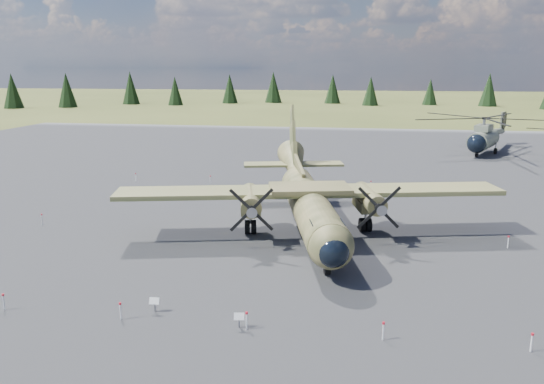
# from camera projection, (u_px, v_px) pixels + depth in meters

# --- Properties ---
(ground) EXTENTS (500.00, 500.00, 0.00)m
(ground) POSITION_uv_depth(u_px,v_px,m) (259.00, 236.00, 37.09)
(ground) COLOR brown
(ground) RESTS_ON ground
(apron) EXTENTS (120.00, 120.00, 0.04)m
(apron) POSITION_uv_depth(u_px,v_px,m) (280.00, 201.00, 46.70)
(apron) COLOR #58585D
(apron) RESTS_ON ground
(transport_plane) EXTENTS (26.53, 23.78, 8.78)m
(transport_plane) POSITION_uv_depth(u_px,v_px,m) (308.00, 197.00, 37.71)
(transport_plane) COLOR #3F4224
(transport_plane) RESTS_ON ground
(helicopter_near) EXTENTS (26.40, 26.40, 5.07)m
(helicopter_near) POSITION_uv_depth(u_px,v_px,m) (485.00, 128.00, 71.28)
(helicopter_near) COLOR slate
(helicopter_near) RESTS_ON ground
(info_placard_left) EXTENTS (0.49, 0.23, 0.75)m
(info_placard_left) POSITION_uv_depth(u_px,v_px,m) (155.00, 302.00, 25.39)
(info_placard_left) COLOR gray
(info_placard_left) RESTS_ON ground
(info_placard_right) EXTENTS (0.49, 0.27, 0.73)m
(info_placard_right) POSITION_uv_depth(u_px,v_px,m) (239.00, 318.00, 23.83)
(info_placard_right) COLOR gray
(info_placard_right) RESTS_ON ground
(barrier_fence) EXTENTS (33.12, 29.62, 0.85)m
(barrier_fence) POSITION_uv_depth(u_px,v_px,m) (252.00, 229.00, 36.97)
(barrier_fence) COLOR white
(barrier_fence) RESTS_ON ground
(treeline) EXTENTS (294.77, 296.07, 10.99)m
(treeline) POSITION_uv_depth(u_px,v_px,m) (214.00, 157.00, 41.04)
(treeline) COLOR black
(treeline) RESTS_ON ground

